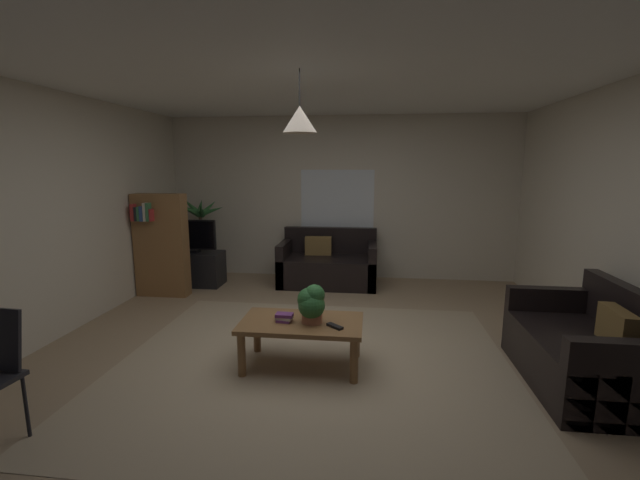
{
  "coord_description": "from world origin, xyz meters",
  "views": [
    {
      "loc": [
        0.49,
        -3.7,
        1.77
      ],
      "look_at": [
        0.0,
        0.3,
        1.05
      ],
      "focal_mm": 23.48,
      "sensor_mm": 36.0,
      "label": 1
    }
  ],
  "objects_px": {
    "bookshelf_corner": "(161,244)",
    "potted_palm_corner": "(201,240)",
    "tv_stand": "(193,268)",
    "tv": "(190,236)",
    "pendant_lamp": "(300,119)",
    "book_on_table_1": "(284,318)",
    "book_on_table_2": "(284,315)",
    "remote_on_table_0": "(335,326)",
    "coffee_table": "(302,328)",
    "book_on_table_0": "(284,320)",
    "couch_under_window": "(328,266)",
    "potted_plant_on_table": "(312,303)",
    "couch_right_side": "(585,353)"
  },
  "relations": [
    {
      "from": "pendant_lamp",
      "to": "book_on_table_1",
      "type": "bearing_deg",
      "value": -168.07
    },
    {
      "from": "potted_plant_on_table",
      "to": "pendant_lamp",
      "type": "bearing_deg",
      "value": 161.11
    },
    {
      "from": "pendant_lamp",
      "to": "bookshelf_corner",
      "type": "bearing_deg",
      "value": 140.82
    },
    {
      "from": "book_on_table_0",
      "to": "potted_plant_on_table",
      "type": "bearing_deg",
      "value": -0.55
    },
    {
      "from": "book_on_table_0",
      "to": "book_on_table_1",
      "type": "xyz_separation_m",
      "value": [
        0.0,
        -0.0,
        0.02
      ]
    },
    {
      "from": "tv_stand",
      "to": "tv",
      "type": "xyz_separation_m",
      "value": [
        0.0,
        -0.02,
        0.5
      ]
    },
    {
      "from": "coffee_table",
      "to": "potted_palm_corner",
      "type": "distance_m",
      "value": 3.47
    },
    {
      "from": "potted_plant_on_table",
      "to": "tv",
      "type": "bearing_deg",
      "value": 132.05
    },
    {
      "from": "couch_under_window",
      "to": "bookshelf_corner",
      "type": "relative_size",
      "value": 1.02
    },
    {
      "from": "book_on_table_1",
      "to": "book_on_table_2",
      "type": "xyz_separation_m",
      "value": [
        0.0,
        -0.0,
        0.03
      ]
    },
    {
      "from": "coffee_table",
      "to": "remote_on_table_0",
      "type": "xyz_separation_m",
      "value": [
        0.3,
        -0.11,
        0.08
      ]
    },
    {
      "from": "couch_right_side",
      "to": "bookshelf_corner",
      "type": "relative_size",
      "value": 0.96
    },
    {
      "from": "book_on_table_0",
      "to": "tv_stand",
      "type": "xyz_separation_m",
      "value": [
        -1.9,
        2.4,
        -0.18
      ]
    },
    {
      "from": "couch_right_side",
      "to": "tv_stand",
      "type": "distance_m",
      "value": 5.01
    },
    {
      "from": "book_on_table_0",
      "to": "book_on_table_2",
      "type": "bearing_deg",
      "value": -29.29
    },
    {
      "from": "book_on_table_1",
      "to": "potted_palm_corner",
      "type": "distance_m",
      "value": 3.4
    },
    {
      "from": "book_on_table_2",
      "to": "tv",
      "type": "bearing_deg",
      "value": 128.7
    },
    {
      "from": "couch_right_side",
      "to": "bookshelf_corner",
      "type": "distance_m",
      "value": 4.96
    },
    {
      "from": "potted_plant_on_table",
      "to": "couch_under_window",
      "type": "bearing_deg",
      "value": 92.86
    },
    {
      "from": "remote_on_table_0",
      "to": "potted_palm_corner",
      "type": "bearing_deg",
      "value": -99.19
    },
    {
      "from": "coffee_table",
      "to": "bookshelf_corner",
      "type": "bearing_deg",
      "value": 140.82
    },
    {
      "from": "couch_right_side",
      "to": "book_on_table_2",
      "type": "distance_m",
      "value": 2.48
    },
    {
      "from": "book_on_table_1",
      "to": "tv_stand",
      "type": "height_order",
      "value": "tv_stand"
    },
    {
      "from": "book_on_table_1",
      "to": "potted_palm_corner",
      "type": "relative_size",
      "value": 0.11
    },
    {
      "from": "tv",
      "to": "potted_palm_corner",
      "type": "xyz_separation_m",
      "value": [
        -0.02,
        0.42,
        -0.14
      ]
    },
    {
      "from": "couch_right_side",
      "to": "potted_palm_corner",
      "type": "bearing_deg",
      "value": -122.58
    },
    {
      "from": "coffee_table",
      "to": "tv_stand",
      "type": "distance_m",
      "value": 3.14
    },
    {
      "from": "tv",
      "to": "bookshelf_corner",
      "type": "distance_m",
      "value": 0.56
    },
    {
      "from": "remote_on_table_0",
      "to": "tv",
      "type": "distance_m",
      "value": 3.42
    },
    {
      "from": "book_on_table_1",
      "to": "book_on_table_2",
      "type": "relative_size",
      "value": 0.94
    },
    {
      "from": "potted_palm_corner",
      "to": "pendant_lamp",
      "type": "height_order",
      "value": "pendant_lamp"
    },
    {
      "from": "remote_on_table_0",
      "to": "potted_plant_on_table",
      "type": "bearing_deg",
      "value": -70.02
    },
    {
      "from": "bookshelf_corner",
      "to": "potted_palm_corner",
      "type": "bearing_deg",
      "value": 80.14
    },
    {
      "from": "tv_stand",
      "to": "potted_plant_on_table",
      "type": "bearing_deg",
      "value": -48.21
    },
    {
      "from": "couch_right_side",
      "to": "tv",
      "type": "relative_size",
      "value": 1.72
    },
    {
      "from": "tv_stand",
      "to": "book_on_table_0",
      "type": "bearing_deg",
      "value": -51.6
    },
    {
      "from": "pendant_lamp",
      "to": "tv",
      "type": "bearing_deg",
      "value": 131.16
    },
    {
      "from": "book_on_table_0",
      "to": "couch_under_window",
      "type": "bearing_deg",
      "value": 87.62
    },
    {
      "from": "coffee_table",
      "to": "tv",
      "type": "relative_size",
      "value": 1.38
    },
    {
      "from": "couch_right_side",
      "to": "remote_on_table_0",
      "type": "height_order",
      "value": "couch_right_side"
    },
    {
      "from": "remote_on_table_0",
      "to": "potted_plant_on_table",
      "type": "height_order",
      "value": "potted_plant_on_table"
    },
    {
      "from": "remote_on_table_0",
      "to": "bookshelf_corner",
      "type": "distance_m",
      "value": 3.21
    },
    {
      "from": "book_on_table_0",
      "to": "potted_palm_corner",
      "type": "bearing_deg",
      "value": 124.49
    },
    {
      "from": "couch_under_window",
      "to": "book_on_table_1",
      "type": "xyz_separation_m",
      "value": [
        -0.11,
        -2.69,
        0.18
      ]
    },
    {
      "from": "book_on_table_0",
      "to": "bookshelf_corner",
      "type": "relative_size",
      "value": 0.09
    },
    {
      "from": "coffee_table",
      "to": "book_on_table_0",
      "type": "distance_m",
      "value": 0.17
    },
    {
      "from": "couch_under_window",
      "to": "book_on_table_2",
      "type": "height_order",
      "value": "couch_under_window"
    },
    {
      "from": "book_on_table_0",
      "to": "potted_plant_on_table",
      "type": "height_order",
      "value": "potted_plant_on_table"
    },
    {
      "from": "tv",
      "to": "remote_on_table_0",
      "type": "bearing_deg",
      "value": -46.25
    },
    {
      "from": "book_on_table_1",
      "to": "book_on_table_2",
      "type": "bearing_deg",
      "value": -36.09
    }
  ]
}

